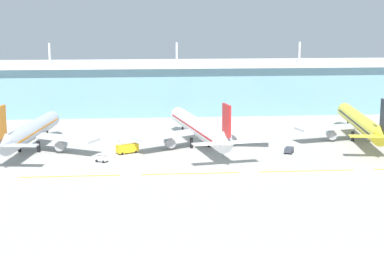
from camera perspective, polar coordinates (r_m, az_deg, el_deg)
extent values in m
plane|color=#A8A59E|center=(183.26, 0.64, -3.78)|extent=(600.00, 600.00, 0.00)
cube|color=#6693A8|center=(286.05, -1.48, 3.59)|extent=(280.00, 28.00, 21.69)
cube|color=silver|center=(284.88, -1.49, 5.94)|extent=(288.00, 34.00, 1.80)
cylinder|color=silver|center=(280.98, -12.97, 6.72)|extent=(0.90, 0.90, 9.00)
cylinder|color=silver|center=(278.92, -1.42, 6.95)|extent=(0.90, 0.90, 9.00)
cylinder|color=silver|center=(287.95, 9.85, 6.91)|extent=(0.90, 0.90, 9.00)
cylinder|color=#ADB2BC|center=(213.74, -14.58, -0.28)|extent=(12.81, 49.50, 5.80)
cone|color=#ADB2BC|center=(238.79, -12.65, 0.91)|extent=(6.03, 4.75, 5.51)
cone|color=#ADB2BC|center=(187.95, -17.13, -1.48)|extent=(5.83, 7.27, 5.72)
cube|color=orange|center=(187.69, -17.13, 0.51)|extent=(1.61, 6.43, 9.50)
cube|color=#ADB2BC|center=(186.62, -15.49, -1.54)|extent=(10.36, 4.60, 0.36)
cube|color=#B7BABF|center=(206.45, -11.76, -0.90)|extent=(24.16, 17.97, 0.70)
cylinder|color=gray|center=(208.68, -11.95, -1.57)|extent=(3.81, 4.91, 3.20)
cylinder|color=black|center=(231.91, -13.15, -0.57)|extent=(0.70, 0.70, 3.60)
cylinder|color=black|center=(212.85, -15.58, -1.66)|extent=(1.10, 1.10, 3.60)
cylinder|color=black|center=(210.89, -13.94, -1.69)|extent=(1.10, 1.10, 3.60)
cube|color=orange|center=(213.67, -14.58, -0.17)|extent=(12.14, 44.64, 0.60)
cylinder|color=white|center=(213.51, 0.57, 0.05)|extent=(15.84, 58.07, 5.80)
cone|color=white|center=(243.04, -1.41, 1.33)|extent=(6.12, 4.90, 5.51)
cone|color=white|center=(183.28, 3.27, -1.32)|extent=(6.01, 7.39, 5.72)
cube|color=red|center=(183.00, 3.20, 0.71)|extent=(1.81, 6.42, 9.50)
cube|color=white|center=(182.16, 1.58, -1.45)|extent=(10.41, 4.90, 0.36)
cube|color=white|center=(185.56, 4.84, -1.26)|extent=(10.41, 4.90, 0.36)
cube|color=#B7BABF|center=(206.64, -2.31, -0.67)|extent=(23.95, 18.50, 0.70)
cylinder|color=gray|center=(208.84, -2.07, -1.34)|extent=(3.94, 4.99, 3.20)
cube|color=#B7BABF|center=(213.14, 4.00, -0.35)|extent=(24.89, 11.62, 0.70)
cylinder|color=gray|center=(214.63, 3.56, -1.03)|extent=(3.94, 4.99, 3.20)
cylinder|color=black|center=(235.01, -0.87, -0.15)|extent=(0.70, 0.70, 3.60)
cylinder|color=black|center=(210.75, -0.05, -1.39)|extent=(1.10, 1.10, 3.60)
cylinder|color=black|center=(212.47, 1.62, -1.29)|extent=(1.10, 1.10, 3.60)
cube|color=red|center=(213.44, 0.57, 0.16)|extent=(14.87, 52.37, 0.60)
cylinder|color=yellow|center=(232.07, 15.23, 0.53)|extent=(13.30, 57.68, 5.80)
cone|color=yellow|center=(261.72, 13.78, 1.69)|extent=(5.99, 4.69, 5.51)
cone|color=yellow|center=(201.57, 17.19, -0.70)|extent=(5.76, 7.22, 5.72)
cube|color=black|center=(201.42, 17.22, 1.16)|extent=(1.54, 6.44, 9.50)
cube|color=yellow|center=(200.75, 15.64, -0.72)|extent=(10.33, 4.49, 0.36)
cube|color=#B7BABF|center=(225.65, 12.48, 0.03)|extent=(24.94, 12.57, 0.70)
cylinder|color=gray|center=(227.77, 12.69, -0.59)|extent=(3.76, 4.88, 3.20)
cylinder|color=black|center=(253.60, 14.13, 0.32)|extent=(0.70, 0.70, 3.60)
cylinder|color=black|center=(229.34, 14.56, -0.75)|extent=(1.10, 1.10, 3.60)
cylinder|color=black|center=(230.77, 16.11, -0.76)|extent=(1.10, 1.10, 3.60)
cube|color=black|center=(232.01, 15.24, 0.62)|extent=(12.58, 52.00, 0.60)
cube|color=yellow|center=(178.34, -11.13, -4.38)|extent=(28.00, 0.70, 0.04)
cube|color=yellow|center=(177.91, -0.15, -4.21)|extent=(28.00, 0.70, 0.04)
cube|color=yellow|center=(183.86, 10.49, -3.90)|extent=(28.00, 0.70, 0.04)
cube|color=#333842|center=(205.80, 8.91, -1.99)|extent=(4.01, 5.00, 1.40)
cylinder|color=black|center=(207.62, 8.69, -2.07)|extent=(0.69, 0.96, 0.90)
cylinder|color=black|center=(207.25, 9.28, -2.11)|extent=(0.69, 0.96, 0.90)
cylinder|color=black|center=(204.67, 8.53, -2.25)|extent=(0.69, 0.96, 0.90)
cylinder|color=black|center=(204.29, 9.12, -2.29)|extent=(0.69, 0.96, 0.90)
cube|color=gold|center=(203.97, -5.96, -1.86)|extent=(7.58, 5.65, 2.60)
cylinder|color=silver|center=(203.16, -6.18, -1.28)|extent=(4.47, 3.63, 2.00)
cylinder|color=black|center=(206.38, -5.48, -2.07)|extent=(0.96, 0.73, 0.90)
cylinder|color=black|center=(204.36, -5.18, -2.19)|extent=(0.96, 0.73, 0.90)
cylinder|color=black|center=(204.19, -6.74, -2.24)|extent=(0.96, 0.73, 0.90)
cylinder|color=black|center=(202.14, -6.44, -2.36)|extent=(0.96, 0.73, 0.90)
cube|color=silver|center=(193.22, -8.31, -2.76)|extent=(4.00, 3.48, 1.60)
cube|color=silver|center=(192.96, -8.32, -2.43)|extent=(3.70, 3.28, 0.16)
cylinder|color=black|center=(193.31, -7.86, -2.99)|extent=(0.94, 0.79, 0.90)
cylinder|color=black|center=(192.04, -8.15, -3.08)|extent=(0.94, 0.79, 0.90)
cylinder|color=black|center=(194.77, -8.46, -2.90)|extent=(0.94, 0.79, 0.90)
cylinder|color=black|center=(193.51, -8.75, -3.00)|extent=(0.94, 0.79, 0.90)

